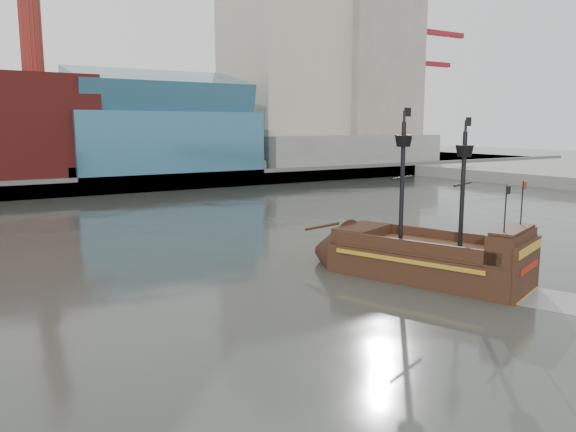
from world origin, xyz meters
TOP-DOWN VIEW (x-y plane):
  - ground at (0.00, 0.00)m, footprint 400.00×400.00m
  - promenade_far at (0.00, 92.00)m, footprint 220.00×60.00m
  - seawall at (0.00, 62.50)m, footprint 220.00×1.00m
  - skyline at (5.21, 84.56)m, footprint 149.00×45.00m
  - crane_a at (78.63, 82.00)m, footprint 22.50×4.00m
  - crane_b at (88.23, 92.00)m, footprint 19.10×4.00m
  - pirate_ship at (4.65, 5.05)m, footprint 9.70×16.30m

SIDE VIEW (x-z plane):
  - ground at x=0.00m, z-range 0.00..0.00m
  - promenade_far at x=0.00m, z-range 0.00..2.00m
  - pirate_ship at x=4.65m, z-range -4.80..6.92m
  - seawall at x=0.00m, z-range 0.00..2.60m
  - crane_b at x=88.23m, z-range 2.45..28.70m
  - crane_a at x=78.63m, z-range 2.99..35.24m
  - skyline at x=5.21m, z-range -6.45..55.55m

